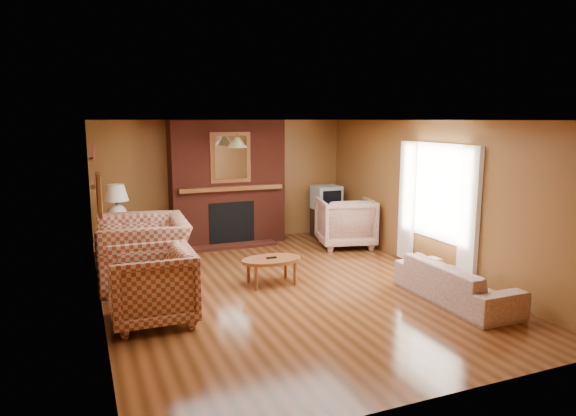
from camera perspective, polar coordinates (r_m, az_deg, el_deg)
name	(u,v)px	position (r m, az deg, el deg)	size (l,w,h in m)	color
floor	(286,288)	(7.52, -0.27, -8.88)	(6.50, 6.50, 0.00)	#45240E
ceiling	(285,120)	(7.12, -0.28, 9.74)	(6.50, 6.50, 0.00)	silver
wall_back	(224,181)	(10.27, -7.12, 2.99)	(6.50, 6.50, 0.00)	brown
wall_front	(433,267)	(4.45, 15.77, -6.34)	(6.50, 6.50, 0.00)	brown
wall_left	(97,219)	(6.71, -20.48, -1.20)	(6.50, 6.50, 0.00)	brown
wall_right	(431,196)	(8.47, 15.59, 1.25)	(6.50, 6.50, 0.00)	brown
fireplace	(228,183)	(10.02, -6.72, 2.73)	(2.20, 0.82, 2.40)	#4E1B11
window_right	(436,203)	(8.30, 16.16, 0.54)	(0.10, 1.85, 2.00)	beige
bookshelf	(94,168)	(8.53, -20.77, 4.19)	(0.09, 0.55, 0.71)	brown
botanical_print	(99,194)	(6.36, -20.26, 1.43)	(0.05, 0.40, 0.50)	brown
pendant_light	(237,142)	(9.30, -5.67, 7.26)	(0.36, 0.36, 0.48)	black
plaid_loveseat	(143,251)	(7.97, -15.79, -4.58)	(1.47, 1.29, 0.96)	maroon
plaid_armchair	(152,286)	(6.39, -14.91, -8.34)	(0.97, 1.00, 0.91)	maroon
floral_sofa	(456,282)	(7.27, 18.16, -7.83)	(1.83, 0.71, 0.53)	#BCB591
floral_armchair	(345,222)	(9.87, 6.38, -1.57)	(1.00, 1.03, 0.94)	#BCB591
coffee_table	(271,261)	(7.59, -1.85, -5.96)	(0.90, 0.56, 0.41)	brown
side_table	(119,242)	(9.30, -18.27, -3.59)	(0.50, 0.50, 0.66)	brown
table_lamp	(117,202)	(9.17, -18.51, 0.69)	(0.40, 0.40, 0.66)	silver
tv_stand	(326,222)	(10.73, 4.25, -1.61)	(0.53, 0.48, 0.57)	black
crt_tv	(326,197)	(10.63, 4.30, 1.18)	(0.54, 0.53, 0.49)	#AFB1B7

